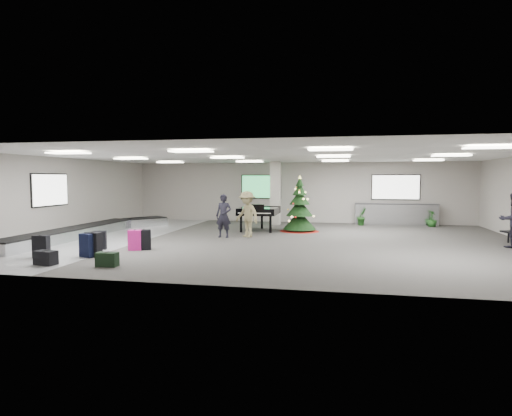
% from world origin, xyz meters
% --- Properties ---
extents(ground, '(18.00, 18.00, 0.00)m').
position_xyz_m(ground, '(0.00, 0.00, 0.00)').
color(ground, '#353430').
rests_on(ground, ground).
extents(room_envelope, '(18.02, 14.02, 3.21)m').
position_xyz_m(room_envelope, '(-0.38, 0.67, 2.33)').
color(room_envelope, '#A29B94').
rests_on(room_envelope, ground).
extents(baggage_carousel, '(2.28, 9.71, 0.43)m').
position_xyz_m(baggage_carousel, '(-7.84, -0.08, 0.21)').
color(baggage_carousel, silver).
rests_on(baggage_carousel, ground).
extents(service_counter, '(4.05, 0.65, 1.08)m').
position_xyz_m(service_counter, '(5.00, 6.65, 0.55)').
color(service_counter, silver).
rests_on(service_counter, ground).
extents(suitcase_0, '(0.41, 0.23, 0.65)m').
position_xyz_m(suitcase_0, '(-5.20, -4.30, 0.31)').
color(suitcase_0, black).
rests_on(suitcase_0, ground).
extents(suitcase_1, '(0.52, 0.34, 0.76)m').
position_xyz_m(suitcase_1, '(-4.99, -4.36, 0.37)').
color(suitcase_1, black).
rests_on(suitcase_1, ground).
extents(pink_suitcase, '(0.47, 0.33, 0.68)m').
position_xyz_m(pink_suitcase, '(-4.32, -3.05, 0.33)').
color(pink_suitcase, '#E91E94').
rests_on(pink_suitcase, ground).
extents(suitcase_3, '(0.50, 0.42, 0.69)m').
position_xyz_m(suitcase_3, '(-4.06, -2.92, 0.33)').
color(suitcase_3, black).
rests_on(suitcase_3, ground).
extents(navy_suitcase, '(0.52, 0.41, 0.73)m').
position_xyz_m(navy_suitcase, '(-5.13, -4.46, 0.35)').
color(navy_suitcase, black).
rests_on(navy_suitcase, ground).
extents(suitcase_5, '(0.47, 0.30, 0.69)m').
position_xyz_m(suitcase_5, '(-6.41, -4.84, 0.33)').
color(suitcase_5, black).
rests_on(suitcase_5, ground).
extents(green_duffel, '(0.57, 0.30, 0.40)m').
position_xyz_m(green_duffel, '(-3.83, -5.58, 0.19)').
color(green_duffel, black).
rests_on(green_duffel, ground).
extents(suitcase_8, '(0.48, 0.38, 0.64)m').
position_xyz_m(suitcase_8, '(-5.52, -3.18, 0.31)').
color(suitcase_8, black).
rests_on(suitcase_8, ground).
extents(black_duffel, '(0.64, 0.42, 0.41)m').
position_xyz_m(black_duffel, '(-5.57, -5.74, 0.19)').
color(black_duffel, black).
rests_on(black_duffel, ground).
extents(christmas_tree, '(1.75, 1.75, 2.50)m').
position_xyz_m(christmas_tree, '(0.48, 3.04, 0.86)').
color(christmas_tree, maroon).
rests_on(christmas_tree, ground).
extents(grand_piano, '(1.70, 2.16, 1.23)m').
position_xyz_m(grand_piano, '(-1.35, 2.89, 0.88)').
color(grand_piano, black).
rests_on(grand_piano, ground).
extents(traveler_a, '(0.65, 0.45, 1.73)m').
position_xyz_m(traveler_a, '(-2.28, 0.45, 0.87)').
color(traveler_a, black).
rests_on(traveler_a, ground).
extents(traveler_b, '(1.37, 1.24, 1.84)m').
position_xyz_m(traveler_b, '(-1.40, 0.75, 0.92)').
color(traveler_b, '#877C53').
rests_on(traveler_b, ground).
extents(potted_plant_left, '(0.62, 0.62, 0.89)m').
position_xyz_m(potted_plant_left, '(3.31, 6.01, 0.44)').
color(potted_plant_left, '#143F18').
rests_on(potted_plant_left, ground).
extents(potted_plant_right, '(0.51, 0.51, 0.80)m').
position_xyz_m(potted_plant_right, '(6.62, 6.04, 0.40)').
color(potted_plant_right, '#143F18').
rests_on(potted_plant_right, ground).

